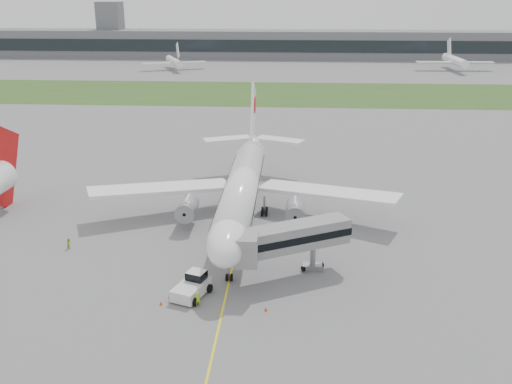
# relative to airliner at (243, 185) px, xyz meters

# --- Properties ---
(ground) EXTENTS (600.00, 600.00, 0.00)m
(ground) POSITION_rel_airliner_xyz_m (0.00, -4.87, -5.66)
(ground) COLOR gray
(ground) RESTS_ON ground
(apron_markings) EXTENTS (70.00, 70.00, 0.04)m
(apron_markings) POSITION_rel_airliner_xyz_m (0.00, -9.87, -5.66)
(apron_markings) COLOR yellow
(apron_markings) RESTS_ON ground
(grass_strip) EXTENTS (600.00, 50.00, 0.02)m
(grass_strip) POSITION_rel_airliner_xyz_m (0.00, 115.13, -5.65)
(grass_strip) COLOR #284E1D
(grass_strip) RESTS_ON ground
(terminal_building) EXTENTS (320.00, 22.30, 14.00)m
(terminal_building) POSITION_rel_airliner_xyz_m (0.00, 225.00, 1.34)
(terminal_building) COLOR slate
(terminal_building) RESTS_ON ground
(control_tower) EXTENTS (12.00, 12.00, 56.00)m
(control_tower) POSITION_rel_airliner_xyz_m (-90.00, 227.13, -5.66)
(control_tower) COLOR slate
(control_tower) RESTS_ON ground
(airliner) EXTENTS (48.13, 53.95, 17.88)m
(airliner) POSITION_rel_airliner_xyz_m (0.00, 0.00, 0.00)
(airliner) COLOR white
(airliner) RESTS_ON ground
(pushback_tug) EXTENTS (4.70, 5.68, 2.57)m
(pushback_tug) POSITION_rel_airliner_xyz_m (-3.87, -23.54, -4.48)
(pushback_tug) COLOR silver
(pushback_tug) RESTS_ON ground
(jet_bridge) EXTENTS (14.44, 10.57, 7.11)m
(jet_bridge) POSITION_rel_airliner_xyz_m (6.99, -18.66, -0.40)
(jet_bridge) COLOR gray
(jet_bridge) RESTS_ON ground
(safety_cone_left) EXTENTS (0.37, 0.37, 0.50)m
(safety_cone_left) POSITION_rel_airliner_xyz_m (-7.09, -26.08, -5.41)
(safety_cone_left) COLOR #E44B0C
(safety_cone_left) RESTS_ON ground
(safety_cone_right) EXTENTS (0.39, 0.39, 0.54)m
(safety_cone_right) POSITION_rel_airliner_xyz_m (4.83, -26.62, -5.39)
(safety_cone_right) COLOR #E44B0C
(safety_cone_right) RESTS_ON ground
(ground_crew_near) EXTENTS (0.76, 0.63, 1.78)m
(ground_crew_near) POSITION_rel_airliner_xyz_m (-2.86, -26.03, -4.77)
(ground_crew_near) COLOR #A9CE22
(ground_crew_near) RESTS_ON ground
(ground_crew_far) EXTENTS (0.71, 0.84, 1.54)m
(ground_crew_far) POSITION_rel_airliner_xyz_m (-22.94, -12.13, -4.89)
(ground_crew_far) COLOR #91C821
(ground_crew_far) RESTS_ON ground
(distant_aircraft_left) EXTENTS (35.76, 33.93, 10.86)m
(distant_aircraft_left) POSITION_rel_airliner_xyz_m (-45.87, 173.97, -5.66)
(distant_aircraft_left) COLOR white
(distant_aircraft_left) RESTS_ON ground
(distant_aircraft_right) EXTENTS (34.21, 30.37, 12.80)m
(distant_aircraft_right) POSITION_rel_airliner_xyz_m (78.32, 179.51, -5.66)
(distant_aircraft_right) COLOR white
(distant_aircraft_right) RESTS_ON ground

